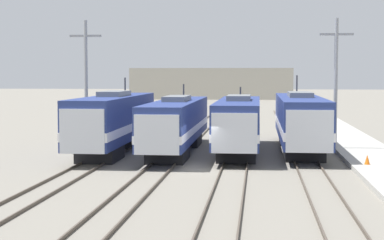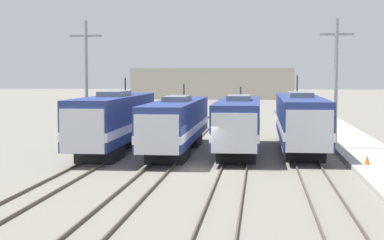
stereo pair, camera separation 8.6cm
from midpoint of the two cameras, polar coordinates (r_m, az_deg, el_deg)
ground_plane at (r=37.35m, az=0.49°, el=-4.38°), size 400.00×400.00×0.00m
rail_pair_far_left at (r=38.52m, az=-9.20°, el=-4.07°), size 1.51×120.00×0.15m
rail_pair_center_left at (r=37.62m, az=-2.81°, el=-4.21°), size 1.51×120.00×0.15m
rail_pair_center_right at (r=37.20m, az=3.82°, el=-4.31°), size 1.51×120.00×0.15m
rail_pair_far_right at (r=37.28m, az=10.51°, el=-4.35°), size 1.51×120.00×0.15m
locomotive_far_left at (r=44.74m, az=-6.98°, el=-0.14°), size 2.89×16.67×5.26m
locomotive_center_left at (r=44.65m, az=-1.35°, el=-0.33°), size 2.84×18.20×4.76m
locomotive_center_right at (r=44.46m, az=4.22°, el=-0.33°), size 2.92×16.32×4.56m
locomotive_far_right at (r=46.38m, az=9.66°, el=-0.08°), size 3.02×18.47×5.43m
catenary_tower_left at (r=47.77m, az=-9.33°, el=3.46°), size 2.35×0.26×9.43m
catenary_tower_right at (r=46.36m, az=12.73°, el=3.40°), size 2.35×0.26×9.43m
traffic_cone at (r=38.43m, az=15.37°, el=-3.42°), size 0.32×0.32×0.57m
depot_building at (r=145.09m, az=1.91°, el=3.27°), size 35.72×12.04×6.86m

